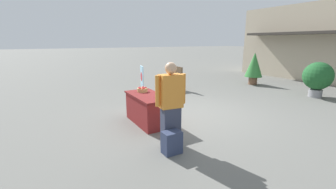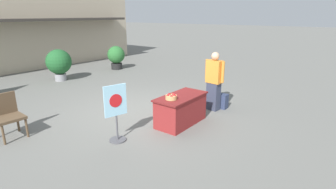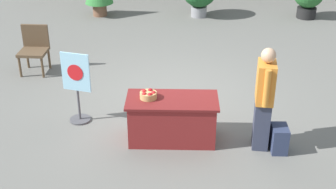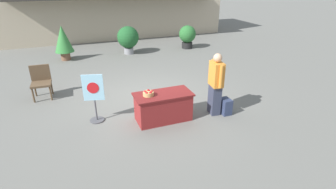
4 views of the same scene
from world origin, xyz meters
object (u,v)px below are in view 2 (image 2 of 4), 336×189
(person_visitor, at_px, (214,81))
(potted_plant_near_right, at_px, (116,56))
(backpack, at_px, (221,101))
(patio_chair, at_px, (7,113))
(potted_plant_near_left, at_px, (59,63))
(apple_basket, at_px, (171,97))
(poster_board, at_px, (116,112))
(display_table, at_px, (181,110))

(person_visitor, xyz_separation_m, potted_plant_near_right, (2.27, 6.56, -0.19))
(person_visitor, bearing_deg, backpack, 160.19)
(patio_chair, height_order, potted_plant_near_left, potted_plant_near_left)
(patio_chair, relative_size, potted_plant_near_left, 0.76)
(apple_basket, height_order, poster_board, poster_board)
(person_visitor, xyz_separation_m, backpack, (0.27, -0.13, -0.63))
(display_table, relative_size, patio_chair, 1.48)
(apple_basket, distance_m, backpack, 2.12)
(display_table, height_order, backpack, display_table)
(backpack, height_order, potted_plant_near_right, potted_plant_near_right)
(poster_board, relative_size, potted_plant_near_right, 1.10)
(potted_plant_near_right, bearing_deg, display_table, -119.69)
(person_visitor, bearing_deg, patio_chair, -26.25)
(patio_chair, height_order, potted_plant_near_right, potted_plant_near_right)
(backpack, bearing_deg, patio_chair, 147.53)
(backpack, bearing_deg, potted_plant_near_left, 98.53)
(display_table, xyz_separation_m, apple_basket, (-0.37, 0.02, 0.42))
(potted_plant_near_left, bearing_deg, poster_board, -110.75)
(apple_basket, height_order, potted_plant_near_right, potted_plant_near_right)
(potted_plant_near_left, bearing_deg, apple_basket, -98.93)
(display_table, bearing_deg, patio_chair, 138.13)
(person_visitor, bearing_deg, potted_plant_near_right, -102.50)
(potted_plant_near_left, bearing_deg, potted_plant_near_right, -0.81)
(apple_basket, height_order, potted_plant_near_left, potted_plant_near_left)
(apple_basket, distance_m, patio_chair, 3.63)
(person_visitor, height_order, potted_plant_near_left, person_visitor)
(patio_chair, bearing_deg, apple_basket, 46.64)
(apple_basket, relative_size, poster_board, 0.21)
(person_visitor, height_order, poster_board, person_visitor)
(patio_chair, bearing_deg, potted_plant_near_right, 122.19)
(display_table, xyz_separation_m, potted_plant_near_right, (3.65, 6.40, 0.28))
(apple_basket, bearing_deg, patio_chair, 134.47)
(potted_plant_near_left, bearing_deg, patio_chair, -132.79)
(display_table, relative_size, potted_plant_near_left, 1.12)
(person_visitor, relative_size, patio_chair, 1.69)
(apple_basket, distance_m, potted_plant_near_right, 7.54)
(poster_board, relative_size, patio_chair, 1.28)
(apple_basket, height_order, patio_chair, patio_chair)
(display_table, height_order, potted_plant_near_right, potted_plant_near_right)
(backpack, distance_m, potted_plant_near_left, 6.83)
(poster_board, height_order, potted_plant_near_right, poster_board)
(person_visitor, xyz_separation_m, patio_chair, (-4.29, 2.77, -0.29))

